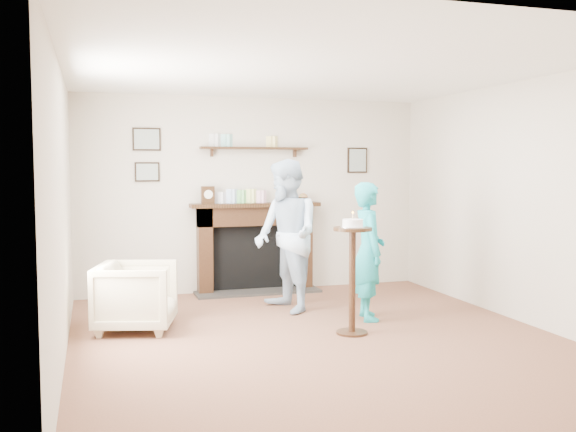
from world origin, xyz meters
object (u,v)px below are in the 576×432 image
(armchair, at_px, (137,330))
(woman, at_px, (368,319))
(man, at_px, (286,311))
(pedestal_table, at_px, (352,259))

(armchair, distance_m, woman, 2.39)
(armchair, xyz_separation_m, woman, (2.38, -0.23, 0.00))
(man, distance_m, woman, 0.94)
(pedestal_table, bearing_deg, armchair, 159.49)
(armchair, bearing_deg, woman, -80.52)
(man, bearing_deg, pedestal_table, 5.37)
(pedestal_table, bearing_deg, man, 106.46)
(man, relative_size, woman, 1.17)
(armchair, relative_size, man, 0.44)
(man, bearing_deg, armchair, -88.71)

